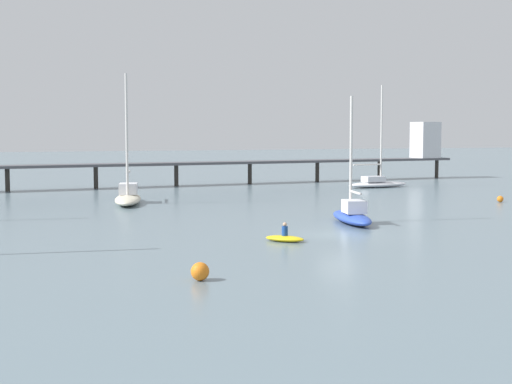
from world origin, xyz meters
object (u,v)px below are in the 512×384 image
object	(u,v)px
pier	(276,155)
sailboat_white	(377,182)
mooring_buoy_near	(200,271)
dinghy_yellow	(285,238)
sailboat_blue	(352,214)
mooring_buoy_mid	(500,199)
sailboat_cream	(128,196)

from	to	relation	value
pier	sailboat_white	size ratio (longest dim) A/B	6.64
pier	sailboat_white	world-z (taller)	sailboat_white
sailboat_white	mooring_buoy_near	size ratio (longest dim) A/B	14.49
dinghy_yellow	mooring_buoy_near	size ratio (longest dim) A/B	3.07
sailboat_blue	mooring_buoy_mid	bearing A→B (deg)	24.63
pier	mooring_buoy_mid	bearing A→B (deg)	-71.11
dinghy_yellow	mooring_buoy_mid	xyz separation A→B (m)	(27.55, 15.36, 0.07)
pier	dinghy_yellow	xyz separation A→B (m)	(-17.24, -45.48, -3.33)
pier	sailboat_blue	bearing A→B (deg)	-103.73
pier	sailboat_cream	size ratio (longest dim) A/B	6.76
sailboat_cream	mooring_buoy_mid	xyz separation A→B (m)	(32.38, -10.15, -0.44)
sailboat_white	dinghy_yellow	distance (m)	43.02
sailboat_white	sailboat_cream	bearing A→B (deg)	-163.35
sailboat_cream	dinghy_yellow	size ratio (longest dim) A/B	4.64
mooring_buoy_mid	mooring_buoy_near	distance (m)	42.92
dinghy_yellow	mooring_buoy_near	xyz separation A→B (m)	(-7.69, -9.15, 0.19)
sailboat_blue	dinghy_yellow	xyz separation A→B (m)	(-7.66, -6.24, -0.44)
mooring_buoy_near	dinghy_yellow	bearing A→B (deg)	49.98
sailboat_cream	mooring_buoy_near	xyz separation A→B (m)	(-2.85, -34.66, -0.33)
sailboat_blue	sailboat_white	xyz separation A→B (m)	(17.90, 28.36, 0.02)
mooring_buoy_mid	sailboat_blue	bearing A→B (deg)	-155.37
pier	sailboat_cream	xyz separation A→B (m)	(-22.08, -19.97, -2.82)
sailboat_cream	pier	bearing A→B (deg)	42.13
sailboat_cream	sailboat_blue	xyz separation A→B (m)	(12.49, -19.27, -0.08)
sailboat_blue	dinghy_yellow	distance (m)	9.89
pier	mooring_buoy_mid	distance (m)	32.00
sailboat_cream	mooring_buoy_near	world-z (taller)	sailboat_cream
pier	sailboat_white	bearing A→B (deg)	-52.61
sailboat_white	mooring_buoy_mid	size ratio (longest dim) A/B	20.06
pier	sailboat_blue	size ratio (longest dim) A/B	8.72
sailboat_cream	sailboat_white	size ratio (longest dim) A/B	0.98
mooring_buoy_near	pier	bearing A→B (deg)	65.47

